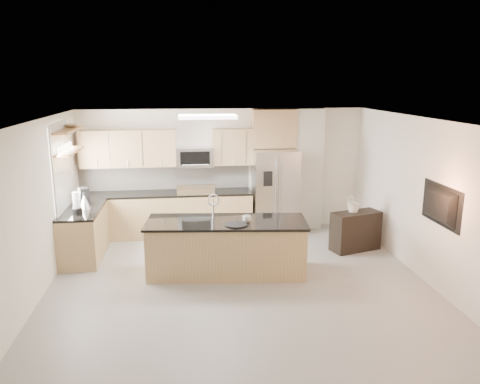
{
  "coord_description": "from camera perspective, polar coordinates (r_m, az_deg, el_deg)",
  "views": [
    {
      "loc": [
        -0.82,
        -6.56,
        3.17
      ],
      "look_at": [
        0.13,
        1.3,
        1.28
      ],
      "focal_mm": 35.0,
      "sensor_mm": 36.0,
      "label": 1
    }
  ],
  "objects": [
    {
      "name": "coffee_maker",
      "position": [
        9.18,
        -18.49,
        -0.51
      ],
      "size": [
        0.23,
        0.25,
        0.31
      ],
      "color": "black",
      "rests_on": "left_counter"
    },
    {
      "name": "range",
      "position": [
        9.86,
        -5.36,
        -2.5
      ],
      "size": [
        0.76,
        0.64,
        1.14
      ],
      "color": "black",
      "rests_on": "floor"
    },
    {
      "name": "wall_left",
      "position": [
        7.16,
        -24.38,
        -2.93
      ],
      "size": [
        0.02,
        6.5,
        2.6
      ],
      "primitive_type": "cube",
      "color": "white",
      "rests_on": "floor"
    },
    {
      "name": "flower_vase",
      "position": [
        9.05,
        13.79,
        -0.52
      ],
      "size": [
        0.64,
        0.59,
        0.6
      ],
      "primitive_type": "imported",
      "rotation": [
        0.0,
        0.0,
        0.26
      ],
      "color": "silver",
      "rests_on": "credenza"
    },
    {
      "name": "upper_cabinets",
      "position": [
        9.75,
        -9.71,
        5.32
      ],
      "size": [
        3.5,
        0.33,
        0.75
      ],
      "color": "tan",
      "rests_on": "wall_back"
    },
    {
      "name": "wall_right",
      "position": [
        7.82,
        22.62,
        -1.45
      ],
      "size": [
        0.02,
        6.5,
        2.6
      ],
      "primitive_type": "cube",
      "color": "white",
      "rests_on": "floor"
    },
    {
      "name": "television",
      "position": [
        7.59,
        22.79,
        -1.49
      ],
      "size": [
        0.14,
        1.08,
        0.62
      ],
      "primitive_type": "imported",
      "rotation": [
        0.0,
        0.0,
        1.57
      ],
      "color": "black",
      "rests_on": "wall_right"
    },
    {
      "name": "kettle",
      "position": [
        8.87,
        -18.43,
        -1.12
      ],
      "size": [
        0.23,
        0.23,
        0.28
      ],
      "color": "silver",
      "rests_on": "left_counter"
    },
    {
      "name": "credenza",
      "position": [
        9.21,
        13.9,
        -4.64
      ],
      "size": [
        1.01,
        0.64,
        0.75
      ],
      "primitive_type": "cube",
      "rotation": [
        0.0,
        0.0,
        0.29
      ],
      "color": "black",
      "rests_on": "floor"
    },
    {
      "name": "shelf_lower",
      "position": [
        8.83,
        -20.19,
        4.68
      ],
      "size": [
        0.3,
        1.2,
        0.04
      ],
      "primitive_type": "cube",
      "color": "#945C3B",
      "rests_on": "wall_left"
    },
    {
      "name": "wall_front",
      "position": [
        3.89,
        6.4,
        -15.39
      ],
      "size": [
        6.0,
        0.02,
        2.6
      ],
      "primitive_type": "cube",
      "color": "white",
      "rests_on": "floor"
    },
    {
      "name": "refrigerator",
      "position": [
        9.88,
        4.25,
        0.07
      ],
      "size": [
        0.92,
        0.78,
        1.78
      ],
      "color": "silver",
      "rests_on": "floor"
    },
    {
      "name": "cup",
      "position": [
        7.65,
        0.83,
        -3.29
      ],
      "size": [
        0.14,
        0.14,
        0.11
      ],
      "primitive_type": "imported",
      "rotation": [
        0.0,
        0.0,
        -0.03
      ],
      "color": "white",
      "rests_on": "island"
    },
    {
      "name": "left_counter",
      "position": [
        9.03,
        -18.48,
        -4.75
      ],
      "size": [
        0.66,
        1.5,
        0.92
      ],
      "color": "tan",
      "rests_on": "floor"
    },
    {
      "name": "shelf_upper",
      "position": [
        8.79,
        -20.38,
        7.06
      ],
      "size": [
        0.3,
        1.2,
        0.04
      ],
      "primitive_type": "cube",
      "color": "#945C3B",
      "rests_on": "wall_left"
    },
    {
      "name": "back_counter",
      "position": [
        9.87,
        -8.99,
        -2.58
      ],
      "size": [
        3.55,
        0.66,
        1.44
      ],
      "color": "tan",
      "rests_on": "floor"
    },
    {
      "name": "window",
      "position": [
        8.81,
        -20.98,
        2.62
      ],
      "size": [
        0.04,
        1.15,
        1.65
      ],
      "color": "white",
      "rests_on": "wall_left"
    },
    {
      "name": "microwave",
      "position": [
        9.73,
        -5.53,
        4.27
      ],
      "size": [
        0.76,
        0.4,
        0.4
      ],
      "color": "silver",
      "rests_on": "upper_cabinets"
    },
    {
      "name": "platter",
      "position": [
        7.5,
        -0.46,
        -3.98
      ],
      "size": [
        0.42,
        0.42,
        0.02
      ],
      "primitive_type": "cylinder",
      "rotation": [
        0.0,
        0.0,
        0.15
      ],
      "color": "black",
      "rests_on": "island"
    },
    {
      "name": "bowl",
      "position": [
        9.13,
        -19.9,
        7.69
      ],
      "size": [
        0.39,
        0.39,
        0.08
      ],
      "primitive_type": "imported",
      "rotation": [
        0.0,
        0.0,
        -0.16
      ],
      "color": "silver",
      "rests_on": "shelf_upper"
    },
    {
      "name": "floor",
      "position": [
        7.33,
        0.22,
        -12.18
      ],
      "size": [
        6.5,
        6.5,
        0.0
      ],
      "primitive_type": "plane",
      "color": "#9C9A94",
      "rests_on": "ground"
    },
    {
      "name": "partition_column",
      "position": [
        10.19,
        8.26,
        2.73
      ],
      "size": [
        0.6,
        0.3,
        2.6
      ],
      "primitive_type": "cube",
      "color": "beige",
      "rests_on": "floor"
    },
    {
      "name": "blender",
      "position": [
        8.5,
        -19.28,
        -1.48
      ],
      "size": [
        0.17,
        0.17,
        0.39
      ],
      "color": "black",
      "rests_on": "left_counter"
    },
    {
      "name": "ceiling_fixture",
      "position": [
        8.19,
        -3.99,
        9.14
      ],
      "size": [
        1.0,
        0.5,
        0.06
      ],
      "primitive_type": "cube",
      "color": "white",
      "rests_on": "ceiling"
    },
    {
      "name": "island",
      "position": [
        7.87,
        -1.67,
        -6.7
      ],
      "size": [
        2.72,
        1.22,
        1.34
      ],
      "rotation": [
        0.0,
        0.0,
        -0.1
      ],
      "color": "tan",
      "rests_on": "floor"
    },
    {
      "name": "ceiling",
      "position": [
        6.63,
        0.24,
        8.52
      ],
      "size": [
        6.0,
        6.5,
        0.02
      ],
      "primitive_type": "cube",
      "color": "white",
      "rests_on": "wall_back"
    },
    {
      "name": "wall_back",
      "position": [
        10.02,
        -2.09,
        2.68
      ],
      "size": [
        6.0,
        0.02,
        2.6
      ],
      "primitive_type": "cube",
      "color": "white",
      "rests_on": "floor"
    }
  ]
}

